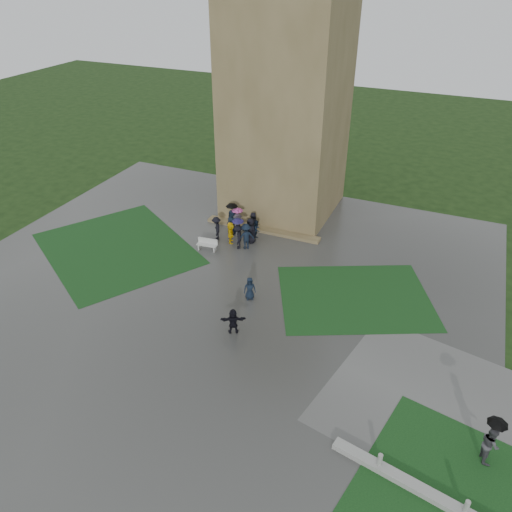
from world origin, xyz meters
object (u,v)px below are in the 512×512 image
at_px(bench, 207,244).
at_px(pedestrian_mid, 250,288).
at_px(pedestrian_path, 492,438).
at_px(tower, 287,97).
at_px(pedestrian_near, 233,321).

xyz_separation_m(bench, pedestrian_mid, (5.14, -4.12, 0.31)).
xyz_separation_m(pedestrian_mid, pedestrian_path, (13.61, -6.33, 0.55)).
relative_size(tower, pedestrian_near, 11.72).
height_order(tower, pedestrian_mid, tower).
bearing_deg(pedestrian_path, pedestrian_near, 166.77).
bearing_deg(tower, pedestrian_near, -79.00).
distance_m(bench, pedestrian_path, 21.48).
bearing_deg(bench, pedestrian_near, -59.38).
relative_size(bench, pedestrian_near, 0.98).
bearing_deg(pedestrian_mid, pedestrian_near, -111.50).
xyz_separation_m(tower, bench, (-2.49, -8.57, -8.55)).
bearing_deg(pedestrian_near, bench, -79.44).
height_order(tower, pedestrian_near, tower).
distance_m(bench, pedestrian_mid, 6.59).
bearing_deg(pedestrian_path, pedestrian_mid, 155.06).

